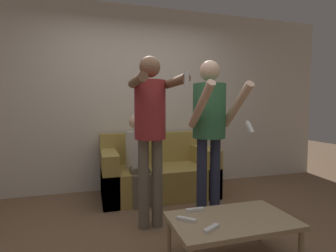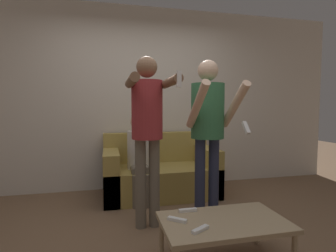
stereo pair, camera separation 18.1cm
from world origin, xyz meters
TOP-DOWN VIEW (x-y plane):
  - ground_plane at (0.00, 0.00)m, footprint 14.00×14.00m
  - wall_back at (0.00, 1.74)m, footprint 6.40×0.06m
  - couch at (0.22, 1.31)m, footprint 1.53×0.81m
  - person_standing_left at (-0.10, 0.34)m, footprint 0.43×0.72m
  - person_standing_right at (0.54, 0.35)m, footprint 0.47×0.68m
  - person_seated at (-0.09, 1.15)m, footprint 0.29×0.52m
  - coffee_table at (0.37, -0.43)m, footprint 0.95×0.56m
  - remote_near at (0.13, -0.56)m, footprint 0.15×0.11m
  - remote_mid at (0.02, -0.37)m, footprint 0.14×0.12m
  - remote_far at (0.15, -0.22)m, footprint 0.15×0.04m

SIDE VIEW (x-z plane):
  - ground_plane at x=0.00m, z-range 0.00..0.00m
  - couch at x=0.22m, z-range -0.13..0.71m
  - coffee_table at x=0.37m, z-range 0.15..0.51m
  - remote_near at x=0.13m, z-range 0.36..0.39m
  - remote_mid at x=0.02m, z-range 0.36..0.39m
  - remote_far at x=0.15m, z-range 0.36..0.39m
  - person_seated at x=-0.09m, z-range 0.05..1.18m
  - person_standing_right at x=0.54m, z-range 0.22..1.93m
  - person_standing_left at x=-0.10m, z-range 0.22..1.94m
  - wall_back at x=0.00m, z-range 0.00..2.70m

